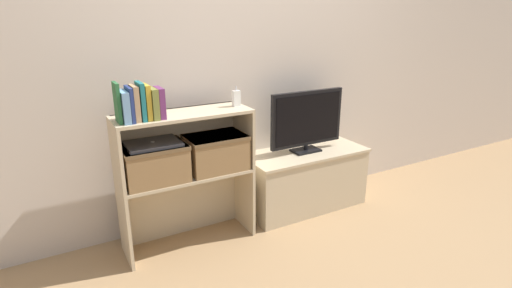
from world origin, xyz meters
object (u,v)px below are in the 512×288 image
Objects in this scene: book_skyblue at (124,107)px; tv_stand at (304,179)px; book_mustard at (147,102)px; book_olive at (153,103)px; book_forest at (117,103)px; storage_basket_right at (216,151)px; book_plum at (160,103)px; book_navy at (130,104)px; storage_basket_left at (154,162)px; tv at (307,120)px; book_tan at (135,103)px; book_teal at (141,101)px; laptop at (153,144)px; baby_monitor at (236,98)px.

tv_stand is at bearing 4.28° from book_skyblue.
book_mustard is 0.04m from book_olive.
book_forest is 0.59× the size of storage_basket_right.
storage_basket_right is at bearing 5.62° from book_plum.
storage_basket_left is (0.12, 0.04, -0.38)m from book_navy.
book_navy reaches higher than storage_basket_right.
storage_basket_right is at bearing 5.07° from book_olive.
book_plum is at bearing -175.04° from tv.
book_tan is (0.03, 0.00, 0.00)m from book_navy.
book_teal is at bearing 180.00° from book_mustard.
book_teal is at bearing -175.40° from tv_stand.
book_navy reaches higher than book_olive.
storage_basket_left is (-1.21, -0.07, 0.40)m from tv_stand.
tv is 1.23m from book_olive.
tv is at bearing 4.66° from storage_basket_right.
tv_stand is at bearing 3.14° from storage_basket_left.
book_olive is at bearing -70.03° from laptop.
book_olive is at bearing 0.00° from book_tan.
book_forest is at bearing 180.00° from book_plum.
book_olive is at bearing 0.00° from book_forest.
book_mustard is at bearing -124.20° from laptop.
book_skyblue is 0.30m from laptop.
tv is 1.36m from book_navy.
tv is (0.00, -0.00, 0.49)m from tv_stand.
book_olive is 1.34× the size of baby_monitor.
book_teal is at bearing 0.00° from book_skyblue.
laptop is (0.02, 0.04, -0.27)m from book_mustard.
book_mustard reaches higher than book_navy.
storage_basket_left is at bearing -178.52° from baby_monitor.
book_teal is at bearing -175.47° from tv.
book_olive and book_plum have the same top height.
book_forest is at bearing -169.22° from storage_basket_left.
book_olive is 0.56× the size of laptop.
book_tan is 0.14m from book_plum.
book_forest is 0.59× the size of storage_basket_left.
book_olive is (0.17, 0.00, 0.00)m from book_skyblue.
book_skyblue reaches higher than laptop.
book_teal is 1.22× the size of book_olive.
book_forest is 1.28× the size of book_skyblue.
tv_stand is 1.61m from book_forest.
book_plum is at bearing 0.00° from book_skyblue.
book_tan is at bearing 0.00° from book_skyblue.
book_navy is 0.66m from storage_basket_right.
storage_basket_left is at bearing -176.94° from tv.
book_forest is 1.27× the size of book_olive.
book_skyblue is at bearing 180.00° from book_tan.
book_tan reaches higher than tv_stand.
tv_stand is 4.46× the size of book_teal.
book_forest is 1.70× the size of baby_monitor.
storage_basket_right is at bearing 4.65° from book_mustard.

